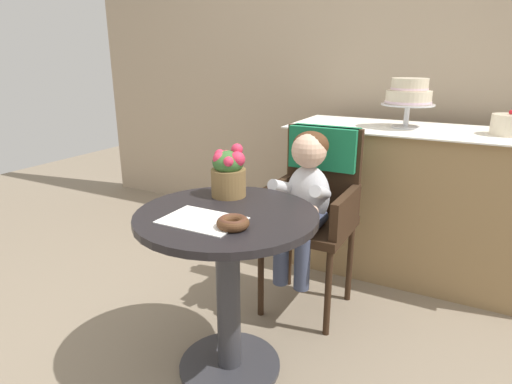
{
  "coord_description": "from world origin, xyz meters",
  "views": [
    {
      "loc": [
        0.84,
        -1.34,
        1.3
      ],
      "look_at": [
        0.05,
        0.15,
        0.77
      ],
      "focal_mm": 30.32,
      "sensor_mm": 36.0,
      "label": 1
    }
  ],
  "objects": [
    {
      "name": "ground_plane",
      "position": [
        0.0,
        0.0,
        0.0
      ],
      "size": [
        8.0,
        8.0,
        0.0
      ],
      "primitive_type": "plane",
      "color": "gray"
    },
    {
      "name": "back_wall",
      "position": [
        0.0,
        1.85,
        1.35
      ],
      "size": [
        4.8,
        0.1,
        2.7
      ],
      "primitive_type": "cube",
      "color": "tan",
      "rests_on": "ground"
    },
    {
      "name": "cafe_table",
      "position": [
        0.0,
        0.0,
        0.51
      ],
      "size": [
        0.72,
        0.72,
        0.72
      ],
      "color": "black",
      "rests_on": "ground"
    },
    {
      "name": "wicker_chair",
      "position": [
        0.11,
        0.7,
        0.64
      ],
      "size": [
        0.42,
        0.45,
        0.95
      ],
      "rotation": [
        0.0,
        0.0,
        0.12
      ],
      "color": "#332114",
      "rests_on": "ground"
    },
    {
      "name": "seated_child",
      "position": [
        0.11,
        0.54,
        0.68
      ],
      "size": [
        0.27,
        0.32,
        0.73
      ],
      "color": "silver",
      "rests_on": "ground"
    },
    {
      "name": "paper_napkin",
      "position": [
        -0.04,
        -0.12,
        0.72
      ],
      "size": [
        0.29,
        0.21,
        0.0
      ],
      "primitive_type": "cube",
      "rotation": [
        0.0,
        0.0,
        -0.0
      ],
      "color": "white",
      "rests_on": "cafe_table"
    },
    {
      "name": "donut_front",
      "position": [
        0.1,
        -0.12,
        0.74
      ],
      "size": [
        0.12,
        0.12,
        0.04
      ],
      "color": "#4C2D19",
      "rests_on": "cafe_table"
    },
    {
      "name": "flower_vase",
      "position": [
        -0.1,
        0.19,
        0.83
      ],
      "size": [
        0.15,
        0.15,
        0.23
      ],
      "color": "brown",
      "rests_on": "cafe_table"
    },
    {
      "name": "display_counter",
      "position": [
        0.55,
        1.3,
        0.45
      ],
      "size": [
        1.56,
        0.62,
        0.9
      ],
      "color": "#93754C",
      "rests_on": "ground"
    },
    {
      "name": "tiered_cake_stand",
      "position": [
        0.43,
        1.3,
        1.09
      ],
      "size": [
        0.3,
        0.3,
        0.28
      ],
      "color": "silver",
      "rests_on": "display_counter"
    },
    {
      "name": "round_layer_cake",
      "position": [
        0.95,
        1.3,
        0.95
      ],
      "size": [
        0.18,
        0.18,
        0.13
      ],
      "color": "beige",
      "rests_on": "display_counter"
    }
  ]
}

